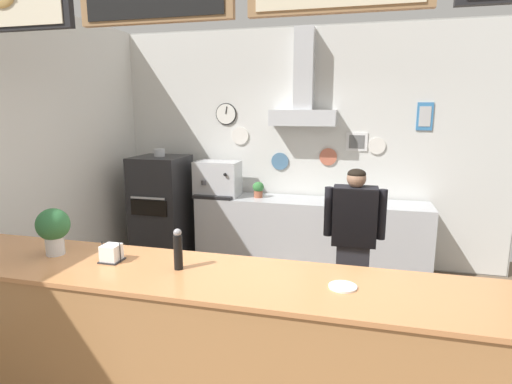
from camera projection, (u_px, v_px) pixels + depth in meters
ground_plane at (254, 380)px, 3.19m from camera, size 6.64×6.64×0.00m
back_wall_assembly at (304, 142)px, 5.34m from camera, size 5.13×3.15×3.09m
service_counter at (237, 351)px, 2.68m from camera, size 4.38×0.74×1.03m
back_prep_counter at (309, 236)px, 5.31m from camera, size 2.94×0.58×0.93m
pizza_oven at (162, 210)px, 5.52m from camera, size 0.65×0.71×1.55m
shop_worker at (353, 246)px, 3.79m from camera, size 0.55×0.23×1.54m
espresso_machine at (217, 179)px, 5.45m from camera, size 0.58×0.45×0.46m
potted_basil at (337, 193)px, 5.12m from camera, size 0.15×0.15×0.19m
potted_oregano at (258, 189)px, 5.36m from camera, size 0.15×0.15×0.21m
pepper_grinder at (178, 249)px, 2.67m from camera, size 0.06×0.06×0.27m
basil_vase at (53, 229)px, 2.93m from camera, size 0.23×0.23×0.34m
condiment_plate at (343, 287)px, 2.42m from camera, size 0.17×0.17×0.01m
napkin_holder at (111, 254)px, 2.83m from camera, size 0.15×0.14×0.14m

